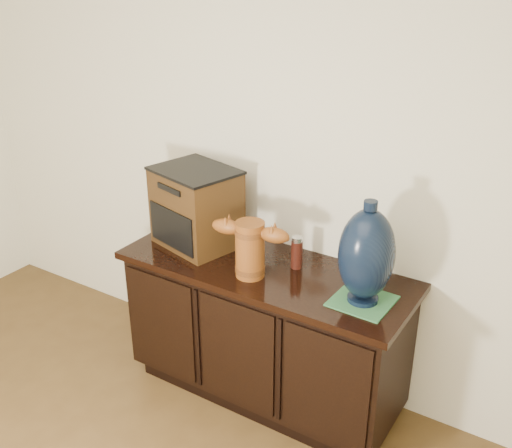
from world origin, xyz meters
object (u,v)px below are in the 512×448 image
Objects in this scene: tv_radio at (196,207)px; lamp_base at (366,255)px; sideboard at (265,331)px; terracotta_vessel at (250,246)px; spray_can at (297,253)px.

lamp_base reaches higher than tv_radio.
terracotta_vessel is at bearing -99.42° from sideboard.
sideboard is at bearing -148.27° from spray_can.
tv_radio is 1.02× the size of lamp_base.
tv_radio is at bearing -175.28° from spray_can.
tv_radio is at bearing 175.54° from lamp_base.
spray_can is (0.56, 0.05, -0.12)m from tv_radio.
lamp_base is 0.44m from spray_can.
lamp_base is (0.54, 0.06, 0.08)m from terracotta_vessel.
sideboard is 3.07× the size of tv_radio.
spray_can is (0.15, 0.19, -0.07)m from terracotta_vessel.
sideboard is 0.53m from terracotta_vessel.
terracotta_vessel is 0.82× the size of tv_radio.
lamp_base is at bearing -4.53° from sideboard.
sideboard is 3.12× the size of lamp_base.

